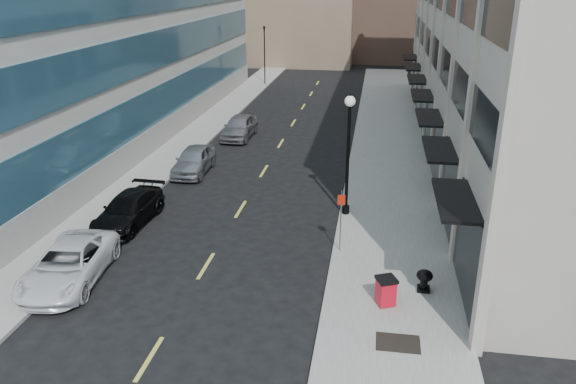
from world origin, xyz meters
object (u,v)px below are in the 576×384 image
(car_silver_sedan, at_px, (194,160))
(lamppost, at_px, (348,145))
(car_grey_sedan, at_px, (239,127))
(trash_bin, at_px, (386,290))
(traffic_signal, at_px, (264,30))
(sign_post, at_px, (341,213))
(car_black_pickup, at_px, (129,210))
(car_white_van, at_px, (69,264))
(urn_planter, at_px, (424,278))

(car_silver_sedan, xyz_separation_m, lamppost, (9.36, -5.10, 2.85))
(lamppost, bearing_deg, car_grey_sedan, 123.12)
(car_grey_sedan, xyz_separation_m, trash_bin, (10.39, -20.99, -0.10))
(traffic_signal, distance_m, trash_bin, 44.15)
(lamppost, distance_m, sign_post, 4.39)
(car_black_pickup, distance_m, lamppost, 10.81)
(car_white_van, distance_m, car_silver_sedan, 13.09)
(sign_post, bearing_deg, lamppost, 87.74)
(car_white_van, height_order, car_silver_sedan, car_silver_sedan)
(lamppost, distance_m, urn_planter, 8.11)
(car_silver_sedan, bearing_deg, car_black_pickup, -96.70)
(traffic_signal, height_order, sign_post, traffic_signal)
(car_grey_sedan, xyz_separation_m, lamppost, (8.50, -13.03, 2.81))
(car_white_van, bearing_deg, lamppost, 32.14)
(car_black_pickup, bearing_deg, car_grey_sedan, 87.03)
(traffic_signal, bearing_deg, urn_planter, -70.94)
(traffic_signal, relative_size, car_grey_sedan, 1.45)
(traffic_signal, distance_m, car_grey_sedan, 21.69)
(trash_bin, distance_m, lamppost, 8.68)
(trash_bin, distance_m, urn_planter, 1.83)
(lamppost, bearing_deg, urn_planter, -64.07)
(car_silver_sedan, bearing_deg, lamppost, -29.71)
(car_white_van, distance_m, lamppost, 13.19)
(trash_bin, distance_m, sign_post, 4.52)
(traffic_signal, xyz_separation_m, urn_planter, (14.10, -40.82, -5.06))
(car_white_van, bearing_deg, sign_post, 15.24)
(car_silver_sedan, height_order, sign_post, sign_post)
(lamppost, bearing_deg, car_silver_sedan, 151.41)
(car_black_pickup, relative_size, car_grey_sedan, 1.02)
(car_black_pickup, height_order, sign_post, sign_post)
(trash_bin, bearing_deg, urn_planter, 16.36)
(car_white_van, xyz_separation_m, car_silver_sedan, (0.74, 13.07, 0.04))
(car_white_van, height_order, urn_planter, car_white_van)
(sign_post, relative_size, urn_planter, 3.23)
(lamppost, height_order, sign_post, lamppost)
(car_white_van, bearing_deg, trash_bin, -6.08)
(car_grey_sedan, bearing_deg, car_white_van, -93.42)
(car_silver_sedan, distance_m, car_grey_sedan, 7.98)
(car_silver_sedan, distance_m, lamppost, 11.03)
(traffic_signal, xyz_separation_m, trash_bin, (12.69, -41.99, -4.99))
(trash_bin, bearing_deg, sign_post, 92.23)
(traffic_signal, relative_size, car_white_van, 1.31)
(car_white_van, relative_size, trash_bin, 5.00)
(car_silver_sedan, relative_size, urn_planter, 5.48)
(car_silver_sedan, xyz_separation_m, trash_bin, (11.25, -13.06, -0.06))
(trash_bin, bearing_deg, car_black_pickup, 132.13)
(car_white_van, distance_m, sign_post, 10.90)
(urn_planter, bearing_deg, traffic_signal, 109.06)
(car_grey_sedan, bearing_deg, sign_post, -62.56)
(trash_bin, bearing_deg, car_silver_sedan, 107.35)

